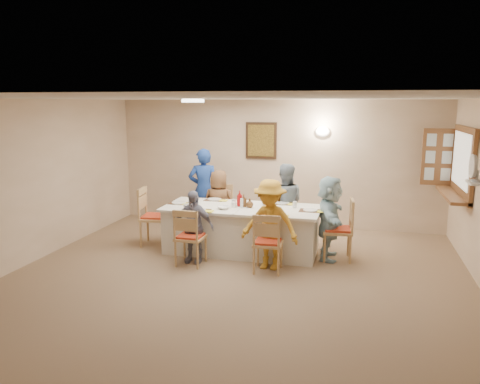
% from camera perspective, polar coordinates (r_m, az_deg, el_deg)
% --- Properties ---
extents(ground, '(7.00, 7.00, 0.00)m').
position_cam_1_polar(ground, '(6.35, -1.44, -11.78)').
color(ground, olive).
extents(room_walls, '(7.00, 7.00, 7.00)m').
position_cam_1_polar(room_walls, '(5.93, -1.51, 1.83)').
color(room_walls, tan).
rests_on(room_walls, ground).
extents(wall_picture, '(0.62, 0.05, 0.72)m').
position_cam_1_polar(wall_picture, '(9.33, 2.59, 6.29)').
color(wall_picture, '#422B17').
rests_on(wall_picture, room_walls).
extents(wall_sconce, '(0.26, 0.09, 0.18)m').
position_cam_1_polar(wall_sconce, '(9.12, 10.03, 7.29)').
color(wall_sconce, white).
rests_on(wall_sconce, room_walls).
extents(ceiling_light, '(0.36, 0.36, 0.05)m').
position_cam_1_polar(ceiling_light, '(7.60, -5.77, 11.01)').
color(ceiling_light, white).
rests_on(ceiling_light, room_walls).
extents(serving_hatch, '(0.06, 1.50, 1.15)m').
position_cam_1_polar(serving_hatch, '(8.25, 25.56, 3.23)').
color(serving_hatch, brown).
rests_on(serving_hatch, room_walls).
extents(hatch_sill, '(0.30, 1.50, 0.05)m').
position_cam_1_polar(hatch_sill, '(8.30, 24.45, -0.32)').
color(hatch_sill, brown).
rests_on(hatch_sill, room_walls).
extents(shutter_door, '(0.55, 0.04, 1.00)m').
position_cam_1_polar(shutter_door, '(8.94, 23.02, 3.95)').
color(shutter_door, brown).
rests_on(shutter_door, room_walls).
extents(fan_shelf, '(0.22, 0.36, 0.03)m').
position_cam_1_polar(fan_shelf, '(6.93, 26.91, 1.01)').
color(fan_shelf, white).
rests_on(fan_shelf, room_walls).
extents(desk_fan, '(0.30, 0.30, 0.28)m').
position_cam_1_polar(desk_fan, '(6.91, 26.77, 2.25)').
color(desk_fan, '#A5A5A8').
rests_on(desk_fan, fan_shelf).
extents(dining_table, '(2.55, 1.08, 0.76)m').
position_cam_1_polar(dining_table, '(7.75, 0.21, -4.57)').
color(dining_table, white).
rests_on(dining_table, ground).
extents(chair_back_left, '(0.53, 0.53, 0.95)m').
position_cam_1_polar(chair_back_left, '(8.63, -2.35, -2.32)').
color(chair_back_left, tan).
rests_on(chair_back_left, ground).
extents(chair_back_right, '(0.47, 0.47, 0.91)m').
position_cam_1_polar(chair_back_right, '(8.38, 5.54, -2.91)').
color(chair_back_right, tan).
rests_on(chair_back_right, ground).
extents(chair_front_left, '(0.44, 0.44, 0.90)m').
position_cam_1_polar(chair_front_left, '(7.17, -6.05, -5.36)').
color(chair_front_left, tan).
rests_on(chair_front_left, ground).
extents(chair_front_right, '(0.45, 0.45, 0.90)m').
position_cam_1_polar(chair_front_right, '(6.86, 3.44, -6.07)').
color(chair_front_right, tan).
rests_on(chair_front_right, ground).
extents(chair_left_end, '(0.55, 0.55, 1.01)m').
position_cam_1_polar(chair_left_end, '(8.23, -10.33, -2.93)').
color(chair_left_end, tan).
rests_on(chair_left_end, ground).
extents(chair_right_end, '(0.52, 0.52, 0.98)m').
position_cam_1_polar(chair_right_end, '(7.51, 11.78, -4.45)').
color(chair_right_end, tan).
rests_on(chair_right_end, ground).
extents(diner_back_left, '(0.62, 0.41, 1.26)m').
position_cam_1_polar(diner_back_left, '(8.49, -2.59, -1.50)').
color(diner_back_left, brown).
rests_on(diner_back_left, ground).
extents(diner_back_right, '(0.86, 0.75, 1.41)m').
position_cam_1_polar(diner_back_right, '(8.21, 5.45, -1.42)').
color(diner_back_right, '#8291A0').
rests_on(diner_back_right, ground).
extents(diner_front_left, '(0.68, 0.32, 1.13)m').
position_cam_1_polar(diner_front_left, '(7.25, -5.74, -4.21)').
color(diner_front_left, gray).
rests_on(diner_front_left, ground).
extents(diner_front_right, '(1.02, 0.75, 1.35)m').
position_cam_1_polar(diner_front_right, '(6.91, 3.65, -4.00)').
color(diner_front_right, gold).
rests_on(diner_front_right, ground).
extents(diner_right_end, '(1.27, 0.50, 1.33)m').
position_cam_1_polar(diner_right_end, '(7.47, 10.84, -3.12)').
color(diner_right_end, silver).
rests_on(diner_right_end, ground).
extents(caregiver, '(0.80, 0.72, 1.59)m').
position_cam_1_polar(caregiver, '(9.03, -4.46, 0.31)').
color(caregiver, '#1D3F95').
rests_on(caregiver, ground).
extents(placemat_fl, '(0.36, 0.26, 0.01)m').
position_cam_1_polar(placemat_fl, '(7.44, -5.08, -2.24)').
color(placemat_fl, '#472B19').
rests_on(placemat_fl, dining_table).
extents(plate_fl, '(0.24, 0.24, 0.01)m').
position_cam_1_polar(plate_fl, '(7.44, -5.08, -2.17)').
color(plate_fl, white).
rests_on(plate_fl, dining_table).
extents(napkin_fl, '(0.15, 0.15, 0.01)m').
position_cam_1_polar(napkin_fl, '(7.33, -3.88, -2.36)').
color(napkin_fl, yellow).
rests_on(napkin_fl, dining_table).
extents(placemat_fr, '(0.36, 0.26, 0.01)m').
position_cam_1_polar(placemat_fr, '(7.14, 4.05, -2.79)').
color(placemat_fr, '#472B19').
rests_on(placemat_fr, dining_table).
extents(plate_fr, '(0.23, 0.23, 0.01)m').
position_cam_1_polar(plate_fr, '(7.13, 4.05, -2.71)').
color(plate_fr, white).
rests_on(plate_fr, dining_table).
extents(napkin_fr, '(0.13, 0.13, 0.01)m').
position_cam_1_polar(napkin_fr, '(7.06, 5.42, -2.91)').
color(napkin_fr, yellow).
rests_on(napkin_fr, dining_table).
extents(placemat_bl, '(0.34, 0.25, 0.01)m').
position_cam_1_polar(placemat_bl, '(8.22, -3.13, -0.95)').
color(placemat_bl, '#472B19').
rests_on(placemat_bl, dining_table).
extents(plate_bl, '(0.24, 0.24, 0.02)m').
position_cam_1_polar(plate_bl, '(8.21, -3.13, -0.89)').
color(plate_bl, white).
rests_on(plate_bl, dining_table).
extents(napkin_bl, '(0.13, 0.13, 0.01)m').
position_cam_1_polar(napkin_bl, '(8.12, -2.02, -1.04)').
color(napkin_bl, yellow).
rests_on(napkin_bl, dining_table).
extents(placemat_br, '(0.33, 0.25, 0.01)m').
position_cam_1_polar(placemat_br, '(7.94, 5.16, -1.40)').
color(placemat_br, '#472B19').
rests_on(placemat_br, dining_table).
extents(plate_br, '(0.24, 0.24, 0.01)m').
position_cam_1_polar(plate_br, '(7.94, 5.16, -1.33)').
color(plate_br, white).
rests_on(plate_br, dining_table).
extents(napkin_br, '(0.14, 0.14, 0.01)m').
position_cam_1_polar(napkin_br, '(7.87, 6.39, -1.49)').
color(napkin_br, yellow).
rests_on(napkin_br, dining_table).
extents(placemat_le, '(0.33, 0.24, 0.01)m').
position_cam_1_polar(placemat_le, '(8.00, -7.46, -1.36)').
color(placemat_le, '#472B19').
rests_on(placemat_le, dining_table).
extents(plate_le, '(0.24, 0.24, 0.02)m').
position_cam_1_polar(plate_le, '(7.99, -7.46, -1.29)').
color(plate_le, white).
rests_on(plate_le, dining_table).
extents(napkin_le, '(0.15, 0.15, 0.01)m').
position_cam_1_polar(napkin_le, '(7.88, -6.38, -1.46)').
color(napkin_le, yellow).
rests_on(napkin_le, dining_table).
extents(placemat_re, '(0.35, 0.26, 0.01)m').
position_cam_1_polar(placemat_re, '(7.47, 8.57, -2.26)').
color(placemat_re, '#472B19').
rests_on(placemat_re, dining_table).
extents(plate_re, '(0.23, 0.23, 0.01)m').
position_cam_1_polar(plate_re, '(7.47, 8.57, -2.19)').
color(plate_re, white).
rests_on(plate_re, dining_table).
extents(napkin_re, '(0.13, 0.13, 0.01)m').
position_cam_1_polar(napkin_re, '(7.41, 9.92, -2.37)').
color(napkin_re, yellow).
rests_on(napkin_re, dining_table).
extents(teacup_a, '(0.11, 0.11, 0.08)m').
position_cam_1_polar(teacup_a, '(7.58, -6.57, -1.74)').
color(teacup_a, white).
rests_on(teacup_a, dining_table).
extents(teacup_b, '(0.14, 0.14, 0.08)m').
position_cam_1_polar(teacup_b, '(8.04, 3.91, -0.95)').
color(teacup_b, white).
rests_on(teacup_b, dining_table).
extents(bowl_a, '(0.33, 0.33, 0.05)m').
position_cam_1_polar(bowl_a, '(7.51, -2.00, -1.92)').
color(bowl_a, white).
rests_on(bowl_a, dining_table).
extents(bowl_b, '(0.26, 0.26, 0.06)m').
position_cam_1_polar(bowl_b, '(7.82, 3.42, -1.37)').
color(bowl_b, white).
rests_on(bowl_b, dining_table).
extents(condiment_ketchup, '(0.13, 0.13, 0.26)m').
position_cam_1_polar(condiment_ketchup, '(7.70, -0.05, -0.79)').
color(condiment_ketchup, '#B00F0F').
rests_on(condiment_ketchup, dining_table).
extents(condiment_brown, '(0.14, 0.14, 0.20)m').
position_cam_1_polar(condiment_brown, '(7.67, 0.45, -1.04)').
color(condiment_brown, '#553416').
rests_on(condiment_brown, dining_table).
extents(condiment_malt, '(0.16, 0.16, 0.15)m').
position_cam_1_polar(condiment_malt, '(7.60, 1.20, -1.35)').
color(condiment_malt, '#553416').
rests_on(condiment_malt, dining_table).
extents(drinking_glass, '(0.07, 0.07, 0.10)m').
position_cam_1_polar(drinking_glass, '(7.73, -0.78, -1.29)').
color(drinking_glass, silver).
rests_on(drinking_glass, dining_table).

